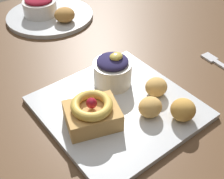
{
  "coord_description": "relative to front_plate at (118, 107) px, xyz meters",
  "views": [
    {
      "loc": [
        -0.22,
        -0.45,
        1.15
      ],
      "look_at": [
        0.06,
        -0.1,
        0.77
      ],
      "focal_mm": 47.68,
      "sensor_mm": 36.0,
      "label": 1
    }
  ],
  "objects": [
    {
      "name": "fork",
      "position": [
        0.29,
        -0.03,
        -0.0
      ],
      "size": [
        0.03,
        0.13,
        0.0
      ],
      "rotation": [
        0.0,
        0.0,
        1.48
      ],
      "color": "silver",
      "rests_on": "dining_table"
    },
    {
      "name": "berry_ramekin",
      "position": [
        0.04,
        0.06,
        0.04
      ],
      "size": [
        0.08,
        0.08,
        0.08
      ],
      "color": "silver",
      "rests_on": "front_plate"
    },
    {
      "name": "back_plate",
      "position": [
        0.09,
        0.44,
        0.0
      ],
      "size": [
        0.26,
        0.26,
        0.01
      ],
      "primitive_type": "cylinder",
      "color": "silver",
      "rests_on": "dining_table"
    },
    {
      "name": "back_ramekin",
      "position": [
        0.07,
        0.46,
        0.03
      ],
      "size": [
        0.1,
        0.1,
        0.07
      ],
      "color": "white",
      "rests_on": "back_plate"
    },
    {
      "name": "front_plate",
      "position": [
        0.0,
        0.0,
        0.0
      ],
      "size": [
        0.28,
        0.28,
        0.01
      ],
      "primitive_type": "cube",
      "color": "silver",
      "rests_on": "dining_table"
    },
    {
      "name": "back_pastry",
      "position": [
        0.1,
        0.37,
        0.03
      ],
      "size": [
        0.06,
        0.06,
        0.04
      ],
      "primitive_type": "ellipsoid",
      "color": "#B77F3D",
      "rests_on": "back_plate"
    },
    {
      "name": "fritter_front",
      "position": [
        0.03,
        -0.06,
        0.03
      ],
      "size": [
        0.05,
        0.04,
        0.04
      ],
      "primitive_type": "ellipsoid",
      "color": "tan",
      "rests_on": "front_plate"
    },
    {
      "name": "fritter_back",
      "position": [
        0.08,
        -0.02,
        0.02
      ],
      "size": [
        0.05,
        0.04,
        0.04
      ],
      "primitive_type": "ellipsoid",
      "color": "tan",
      "rests_on": "front_plate"
    },
    {
      "name": "cake_slice",
      "position": [
        -0.07,
        -0.01,
        0.03
      ],
      "size": [
        0.12,
        0.1,
        0.06
      ],
      "rotation": [
        0.0,
        0.0,
        -0.33
      ],
      "color": "tan",
      "rests_on": "front_plate"
    },
    {
      "name": "fritter_middle",
      "position": [
        0.07,
        -0.1,
        0.03
      ],
      "size": [
        0.05,
        0.05,
        0.04
      ],
      "primitive_type": "ellipsoid",
      "color": "gold",
      "rests_on": "front_plate"
    },
    {
      "name": "dining_table",
      "position": [
        -0.06,
        0.12,
        -0.09
      ],
      "size": [
        1.46,
        1.05,
        0.73
      ],
      "color": "brown",
      "rests_on": "ground_plane"
    }
  ]
}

